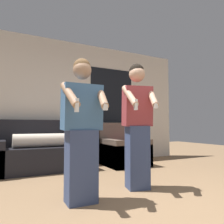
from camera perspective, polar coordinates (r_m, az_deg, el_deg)
ground_plane at (r=2.30m, az=11.22°, el=-24.52°), size 14.00×14.00×0.00m
wall_back at (r=4.93m, az=-11.00°, el=2.64°), size 5.67×0.07×2.70m
couch at (r=4.34m, az=-18.43°, el=-9.97°), size 1.71×0.85×0.94m
armchair at (r=4.71m, az=2.71°, el=-10.05°), size 0.84×0.94×0.88m
person_left at (r=2.41m, az=-7.92°, el=-4.43°), size 0.49×0.46×1.57m
person_right at (r=2.93m, az=6.63°, el=-2.91°), size 0.45×0.52×1.66m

